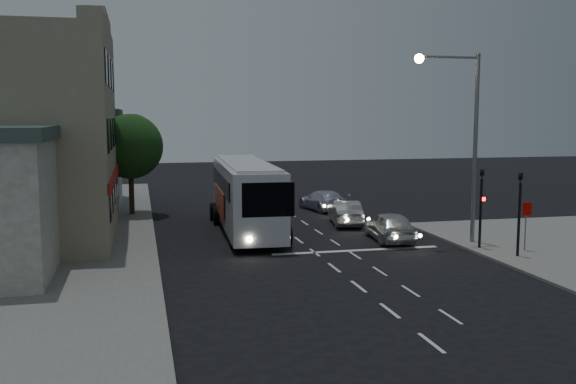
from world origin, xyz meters
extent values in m
plane|color=black|center=(0.00, 0.00, 0.00)|extent=(120.00, 120.00, 0.00)
cube|color=slate|center=(-13.00, 8.00, 0.06)|extent=(12.00, 50.00, 0.12)
cube|color=silver|center=(0.00, -10.00, 0.01)|extent=(0.12, 1.60, 0.01)
cube|color=silver|center=(0.00, -7.00, 0.01)|extent=(0.12, 1.60, 0.01)
cube|color=silver|center=(0.00, -4.00, 0.01)|extent=(0.12, 1.60, 0.01)
cube|color=silver|center=(0.00, -1.00, 0.01)|extent=(0.12, 1.60, 0.01)
cube|color=silver|center=(0.00, 2.00, 0.01)|extent=(0.12, 1.60, 0.01)
cube|color=silver|center=(0.00, 5.00, 0.01)|extent=(0.12, 1.60, 0.01)
cube|color=silver|center=(0.00, 8.00, 0.01)|extent=(0.12, 1.60, 0.01)
cube|color=silver|center=(0.00, 11.00, 0.01)|extent=(0.12, 1.60, 0.01)
cube|color=silver|center=(0.00, 14.00, 0.01)|extent=(0.12, 1.60, 0.01)
cube|color=silver|center=(0.00, 17.00, 0.01)|extent=(0.12, 1.60, 0.01)
cube|color=silver|center=(1.60, -8.00, 0.01)|extent=(0.10, 1.50, 0.01)
cube|color=silver|center=(1.60, -5.00, 0.01)|extent=(0.10, 1.50, 0.01)
cube|color=silver|center=(1.60, -2.00, 0.01)|extent=(0.10, 1.50, 0.01)
cube|color=silver|center=(1.60, 1.00, 0.01)|extent=(0.10, 1.50, 0.01)
cube|color=silver|center=(1.60, 4.00, 0.01)|extent=(0.10, 1.50, 0.01)
cube|color=silver|center=(1.60, 7.00, 0.01)|extent=(0.10, 1.50, 0.01)
cube|color=silver|center=(1.60, 10.00, 0.01)|extent=(0.10, 1.50, 0.01)
cube|color=silver|center=(1.60, 13.00, 0.01)|extent=(0.10, 1.50, 0.01)
cube|color=silver|center=(1.60, 16.00, 0.01)|extent=(0.10, 1.50, 0.01)
cube|color=silver|center=(1.60, 19.00, 0.01)|extent=(0.10, 1.50, 0.01)
cube|color=silver|center=(2.00, 2.00, 0.01)|extent=(8.00, 0.35, 0.01)
cube|color=silver|center=(-2.17, 8.02, 2.00)|extent=(3.13, 12.40, 3.28)
cube|color=silver|center=(-2.17, 8.02, 3.69)|extent=(2.70, 11.98, 0.18)
cube|color=black|center=(-2.17, 1.93, 2.51)|extent=(2.36, 0.23, 1.54)
cube|color=black|center=(-0.88, 8.54, 2.66)|extent=(0.51, 10.24, 0.92)
cube|color=black|center=(-3.46, 8.54, 2.66)|extent=(0.51, 10.24, 0.92)
cube|color=#C8421D|center=(-0.87, 9.05, 1.54)|extent=(0.29, 5.63, 1.43)
cube|color=#C8421D|center=(-3.47, 9.05, 1.54)|extent=(0.29, 5.63, 1.43)
cylinder|color=black|center=(-3.45, 3.72, 0.51)|extent=(0.41, 1.04, 1.02)
cylinder|color=black|center=(-0.89, 3.72, 0.51)|extent=(0.41, 1.04, 1.02)
cylinder|color=black|center=(-3.45, 10.59, 0.51)|extent=(0.41, 1.04, 1.02)
cylinder|color=black|center=(-0.89, 10.59, 0.51)|extent=(0.41, 1.04, 1.02)
cylinder|color=black|center=(-3.45, 12.33, 0.51)|extent=(0.41, 1.04, 1.02)
cylinder|color=black|center=(-0.89, 12.33, 0.51)|extent=(0.41, 1.04, 1.02)
cylinder|color=#FFF2CC|center=(-3.04, 1.86, 0.77)|extent=(0.27, 0.06, 0.27)
cylinder|color=#FFF2CC|center=(-1.30, 1.86, 0.77)|extent=(0.27, 0.06, 0.27)
imported|color=silver|center=(4.37, 3.80, 0.74)|extent=(2.16, 4.49, 1.48)
imported|color=#AEAEAE|center=(3.70, 8.86, 0.70)|extent=(2.15, 4.42, 1.40)
imported|color=silver|center=(4.02, 14.50, 0.66)|extent=(2.64, 4.83, 1.33)
cylinder|color=black|center=(7.60, 0.80, 1.72)|extent=(0.12, 0.12, 3.20)
imported|color=black|center=(7.60, 0.80, 3.77)|extent=(0.15, 0.18, 0.90)
cube|color=black|center=(7.60, 0.62, 2.42)|extent=(0.25, 0.12, 0.30)
cube|color=#FF0C0C|center=(7.60, 0.55, 2.42)|extent=(0.16, 0.02, 0.18)
cylinder|color=black|center=(8.30, -1.20, 1.72)|extent=(0.12, 0.12, 3.20)
imported|color=black|center=(8.30, -1.20, 3.77)|extent=(0.18, 0.15, 0.90)
cylinder|color=slate|center=(9.30, -0.20, 1.12)|extent=(0.06, 0.06, 2.00)
cube|color=#BD0400|center=(9.30, -0.27, 2.02)|extent=(0.45, 0.03, 0.60)
cylinder|color=slate|center=(8.00, 2.20, 4.62)|extent=(0.20, 0.20, 9.00)
cylinder|color=slate|center=(6.50, 2.20, 8.92)|extent=(3.00, 0.12, 0.12)
sphere|color=#FFBF59|center=(5.00, 2.20, 8.82)|extent=(0.44, 0.44, 0.44)
cube|color=gray|center=(-14.00, 8.00, 5.12)|extent=(10.00, 12.00, 10.00)
cube|color=gray|center=(-9.50, 8.00, 10.37)|extent=(1.00, 12.00, 0.50)
cube|color=gray|center=(-9.50, 8.00, 10.87)|extent=(1.00, 6.00, 0.50)
cube|color=#A21D11|center=(-8.95, 8.00, 3.12)|extent=(0.15, 12.00, 0.50)
cube|color=black|center=(-8.98, 3.50, 2.32)|extent=(0.06, 1.30, 1.50)
cube|color=black|center=(-8.98, 6.50, 2.32)|extent=(0.06, 1.30, 1.50)
cube|color=black|center=(-8.98, 9.50, 2.32)|extent=(0.06, 1.30, 1.50)
cube|color=black|center=(-8.98, 12.50, 2.32)|extent=(0.06, 1.30, 1.50)
cube|color=black|center=(-8.98, 3.50, 5.32)|extent=(0.06, 1.30, 1.50)
cube|color=black|center=(-8.98, 6.50, 5.32)|extent=(0.06, 1.30, 1.50)
cube|color=black|center=(-8.98, 9.50, 5.32)|extent=(0.06, 1.30, 1.50)
cube|color=black|center=(-8.98, 12.50, 5.32)|extent=(0.06, 1.30, 1.50)
cube|color=black|center=(-8.98, 3.50, 8.32)|extent=(0.06, 1.30, 1.50)
cube|color=black|center=(-8.98, 6.50, 8.32)|extent=(0.06, 1.30, 1.50)
cube|color=black|center=(-8.98, 9.50, 8.32)|extent=(0.06, 1.30, 1.50)
cube|color=black|center=(-8.98, 12.50, 8.32)|extent=(0.06, 1.30, 1.50)
cube|color=gray|center=(-13.50, 20.00, 3.12)|extent=(9.00, 9.00, 6.00)
cube|color=#384D46|center=(-13.50, 20.00, 6.37)|extent=(9.40, 9.40, 0.50)
cylinder|color=black|center=(-8.20, 15.00, 1.52)|extent=(0.32, 0.32, 2.80)
sphere|color=#0F330C|center=(-8.20, 15.00, 4.32)|extent=(4.00, 4.00, 4.00)
sphere|color=#295622|center=(-8.00, 15.60, 5.02)|extent=(2.60, 2.60, 2.60)
sphere|color=#0F330C|center=(-8.50, 14.40, 4.72)|extent=(2.40, 2.40, 2.40)
camera|label=1|loc=(-7.70, -25.66, 6.22)|focal=40.00mm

